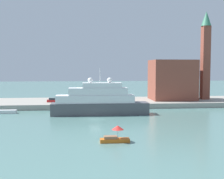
{
  "coord_description": "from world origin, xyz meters",
  "views": [
    {
      "loc": [
        -2.83,
        -67.59,
        12.08
      ],
      "look_at": [
        4.64,
        6.0,
        6.59
      ],
      "focal_mm": 46.39,
      "sensor_mm": 36.0,
      "label": 1
    }
  ],
  "objects_px": {
    "mooring_bollard": "(84,103)",
    "parked_car": "(53,100)",
    "work_barge": "(6,112)",
    "harbor_building": "(172,80)",
    "small_motorboat": "(115,136)",
    "bell_tower": "(206,52)",
    "person_figure": "(71,100)",
    "large_yacht": "(99,102)"
  },
  "relations": [
    {
      "from": "bell_tower",
      "to": "mooring_bollard",
      "type": "height_order",
      "value": "bell_tower"
    },
    {
      "from": "work_barge",
      "to": "mooring_bollard",
      "type": "height_order",
      "value": "mooring_bollard"
    },
    {
      "from": "bell_tower",
      "to": "mooring_bollard",
      "type": "bearing_deg",
      "value": -167.17
    },
    {
      "from": "work_barge",
      "to": "parked_car",
      "type": "bearing_deg",
      "value": 45.77
    },
    {
      "from": "mooring_bollard",
      "to": "person_figure",
      "type": "bearing_deg",
      "value": 131.47
    },
    {
      "from": "small_motorboat",
      "to": "parked_car",
      "type": "xyz_separation_m",
      "value": [
        -14.31,
        44.58,
        1.03
      ]
    },
    {
      "from": "large_yacht",
      "to": "small_motorboat",
      "type": "height_order",
      "value": "large_yacht"
    },
    {
      "from": "large_yacht",
      "to": "bell_tower",
      "type": "xyz_separation_m",
      "value": [
        37.19,
        19.92,
        14.16
      ]
    },
    {
      "from": "small_motorboat",
      "to": "work_barge",
      "type": "distance_m",
      "value": 41.73
    },
    {
      "from": "large_yacht",
      "to": "person_figure",
      "type": "bearing_deg",
      "value": 117.05
    },
    {
      "from": "large_yacht",
      "to": "parked_car",
      "type": "height_order",
      "value": "large_yacht"
    },
    {
      "from": "mooring_bollard",
      "to": "large_yacht",
      "type": "bearing_deg",
      "value": -70.62
    },
    {
      "from": "small_motorboat",
      "to": "work_barge",
      "type": "relative_size",
      "value": 0.85
    },
    {
      "from": "work_barge",
      "to": "mooring_bollard",
      "type": "xyz_separation_m",
      "value": [
        20.91,
        5.99,
        1.44
      ]
    },
    {
      "from": "large_yacht",
      "to": "parked_car",
      "type": "xyz_separation_m",
      "value": [
        -13.19,
        16.37,
        -1.27
      ]
    },
    {
      "from": "work_barge",
      "to": "mooring_bollard",
      "type": "distance_m",
      "value": 21.79
    },
    {
      "from": "person_figure",
      "to": "bell_tower",
      "type": "bearing_deg",
      "value": 6.11
    },
    {
      "from": "harbor_building",
      "to": "parked_car",
      "type": "bearing_deg",
      "value": -175.22
    },
    {
      "from": "large_yacht",
      "to": "harbor_building",
      "type": "relative_size",
      "value": 1.76
    },
    {
      "from": "work_barge",
      "to": "harbor_building",
      "type": "distance_m",
      "value": 53.1
    },
    {
      "from": "work_barge",
      "to": "harbor_building",
      "type": "height_order",
      "value": "harbor_building"
    },
    {
      "from": "large_yacht",
      "to": "person_figure",
      "type": "height_order",
      "value": "large_yacht"
    },
    {
      "from": "large_yacht",
      "to": "mooring_bollard",
      "type": "distance_m",
      "value": 11.34
    },
    {
      "from": "small_motorboat",
      "to": "bell_tower",
      "type": "height_order",
      "value": "bell_tower"
    },
    {
      "from": "bell_tower",
      "to": "harbor_building",
      "type": "bearing_deg",
      "value": -178.5
    },
    {
      "from": "work_barge",
      "to": "harbor_building",
      "type": "xyz_separation_m",
      "value": [
        50.35,
        15.01,
        7.7
      ]
    },
    {
      "from": "bell_tower",
      "to": "person_figure",
      "type": "bearing_deg",
      "value": -173.89
    },
    {
      "from": "work_barge",
      "to": "parked_car",
      "type": "relative_size",
      "value": 1.41
    },
    {
      "from": "large_yacht",
      "to": "work_barge",
      "type": "relative_size",
      "value": 4.45
    },
    {
      "from": "large_yacht",
      "to": "person_figure",
      "type": "relative_size",
      "value": 13.97
    },
    {
      "from": "large_yacht",
      "to": "work_barge",
      "type": "xyz_separation_m",
      "value": [
        -24.63,
        4.61,
        -2.91
      ]
    },
    {
      "from": "bell_tower",
      "to": "parked_car",
      "type": "xyz_separation_m",
      "value": [
        -50.38,
        -3.55,
        -15.43
      ]
    },
    {
      "from": "harbor_building",
      "to": "mooring_bollard",
      "type": "height_order",
      "value": "harbor_building"
    },
    {
      "from": "large_yacht",
      "to": "mooring_bollard",
      "type": "xyz_separation_m",
      "value": [
        -3.73,
        10.6,
        -1.47
      ]
    },
    {
      "from": "large_yacht",
      "to": "small_motorboat",
      "type": "relative_size",
      "value": 5.2
    },
    {
      "from": "person_figure",
      "to": "small_motorboat",
      "type": "bearing_deg",
      "value": -78.47
    },
    {
      "from": "harbor_building",
      "to": "bell_tower",
      "type": "xyz_separation_m",
      "value": [
        11.47,
        0.3,
        9.37
      ]
    },
    {
      "from": "mooring_bollard",
      "to": "parked_car",
      "type": "bearing_deg",
      "value": 148.62
    },
    {
      "from": "small_motorboat",
      "to": "parked_car",
      "type": "relative_size",
      "value": 1.2
    },
    {
      "from": "harbor_building",
      "to": "parked_car",
      "type": "xyz_separation_m",
      "value": [
        -38.9,
        -3.25,
        -6.06
      ]
    },
    {
      "from": "parked_car",
      "to": "mooring_bollard",
      "type": "relative_size",
      "value": 5.8
    },
    {
      "from": "parked_car",
      "to": "person_figure",
      "type": "relative_size",
      "value": 2.23
    }
  ]
}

